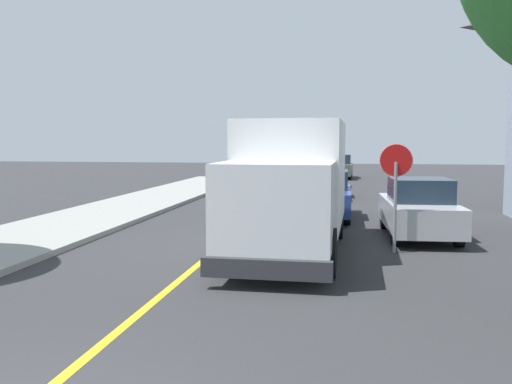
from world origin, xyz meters
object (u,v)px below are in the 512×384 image
object	(u,v)px
parked_car_furthest	(339,167)
parked_van_across	(419,209)
stop_sign	(396,177)
box_truck	(292,180)
parked_car_mid	(322,180)
parked_car_near	(324,196)
parked_car_far	(325,173)

from	to	relation	value
parked_car_furthest	parked_van_across	xyz separation A→B (m)	(2.63, -23.88, 0.00)
stop_sign	box_truck	bearing A→B (deg)	-176.00
parked_car_mid	parked_car_furthest	distance (m)	13.21
parked_car_near	parked_car_far	distance (m)	13.07
box_truck	parked_car_furthest	world-z (taller)	box_truck
parked_car_furthest	stop_sign	distance (m)	26.31
parked_car_far	parked_van_across	distance (m)	16.80
parked_car_far	parked_van_across	size ratio (longest dim) A/B	1.00
parked_car_far	parked_car_mid	bearing A→B (deg)	-88.95
parked_car_far	box_truck	bearing A→B (deg)	-90.11
box_truck	parked_car_mid	world-z (taller)	box_truck
parked_car_far	parked_car_furthest	world-z (taller)	same
parked_car_far	stop_sign	xyz separation A→B (m)	(2.46, -18.82, 1.06)
parked_car_far	stop_sign	distance (m)	19.01
stop_sign	parked_car_mid	bearing A→B (deg)	100.23
parked_car_near	parked_van_across	bearing A→B (deg)	-50.80
box_truck	parked_car_mid	size ratio (longest dim) A/B	1.62
box_truck	parked_car_furthest	distance (m)	26.43
parked_car_mid	parked_van_across	size ratio (longest dim) A/B	1.00
parked_car_far	stop_sign	bearing A→B (deg)	-82.56
parked_car_near	parked_car_mid	distance (m)	7.28
parked_car_near	parked_car_furthest	distance (m)	20.47
parked_car_far	stop_sign	world-z (taller)	stop_sign
parked_car_near	parked_car_furthest	xyz separation A→B (m)	(0.15, 20.47, 0.00)
parked_car_near	parked_car_furthest	world-z (taller)	same
parked_car_near	box_truck	bearing A→B (deg)	-95.30
parked_car_mid	parked_van_across	world-z (taller)	same
box_truck	parked_van_across	world-z (taller)	box_truck
parked_car_far	parked_car_furthest	xyz separation A→B (m)	(0.67, 7.41, 0.00)
box_truck	parked_car_near	world-z (taller)	box_truck
box_truck	parked_car_mid	bearing A→B (deg)	89.37
box_truck	parked_car_far	bearing A→B (deg)	89.89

